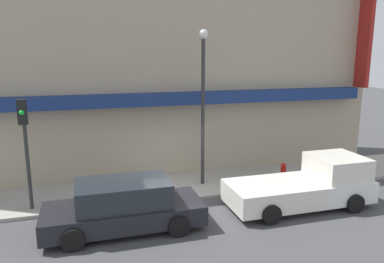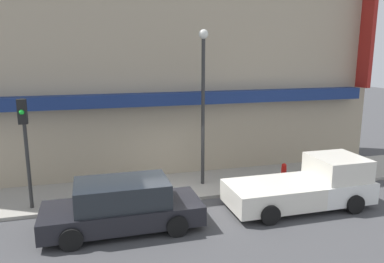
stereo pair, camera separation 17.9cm
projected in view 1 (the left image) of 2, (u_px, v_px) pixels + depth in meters
ground_plane at (182, 202)px, 13.45m from camera, size 80.00×80.00×0.00m
sidewalk at (173, 187)px, 14.81m from camera, size 36.00×2.91×0.12m
building at (156, 46)px, 16.43m from camera, size 19.80×3.80×11.14m
pickup_truck at (308, 185)px, 13.03m from camera, size 5.02×2.17×1.71m
parked_car at (124, 206)px, 11.28m from camera, size 4.76×2.09×1.52m
fire_hydrant at (283, 171)px, 15.51m from camera, size 0.22×0.22×0.68m
street_lamp at (203, 91)px, 14.25m from camera, size 0.36×0.36×6.00m
traffic_light at (25, 135)px, 12.01m from camera, size 0.28×0.42×3.72m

